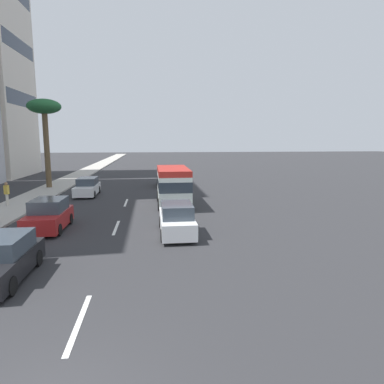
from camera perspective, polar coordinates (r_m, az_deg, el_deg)
The scene contains 12 objects.
ground_plane at distance 37.41m, azimuth -9.95°, elevation 1.00°, with size 198.00×198.00×0.00m, color #2D2D30.
sidewalk_right at distance 38.65m, azimuth -21.78°, elevation 0.86°, with size 162.00×3.22×0.15m, color #B2ADA3.
lane_stripe_near at distance 10.52m, azimuth -18.43°, elevation -20.00°, with size 3.20×0.16×0.01m, color silver.
lane_stripe_mid at distance 20.02m, azimuth -12.61°, elevation -5.84°, with size 3.20×0.16×0.01m, color silver.
lane_stripe_far at distance 27.64m, azimuth -11.02°, elevation -1.76°, with size 3.20×0.16×0.01m, color silver.
car_lead at distance 18.11m, azimuth -2.60°, elevation -4.62°, with size 4.57×1.79×1.68m.
car_second at distance 20.53m, azimuth -22.92°, elevation -3.67°, with size 4.07×1.89×1.72m.
car_third at distance 36.84m, azimuth -4.48°, elevation 2.26°, with size 4.34×1.79×1.72m.
car_fourth at distance 31.91m, azimuth -17.15°, elevation 0.78°, with size 4.57×1.79×1.60m.
minibus_fifth at distance 25.93m, azimuth -3.22°, elevation 1.23°, with size 6.28×2.41×2.87m.
pedestrian_mid_block at distance 28.62m, azimuth -28.68°, elevation -0.08°, with size 0.30×0.37×1.73m.
palm_tree at distance 37.69m, azimuth -23.54°, elevation 12.23°, with size 3.25×3.25×8.84m.
Camera 1 is at (-5.51, -2.06, 4.99)m, focal length 31.76 mm.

